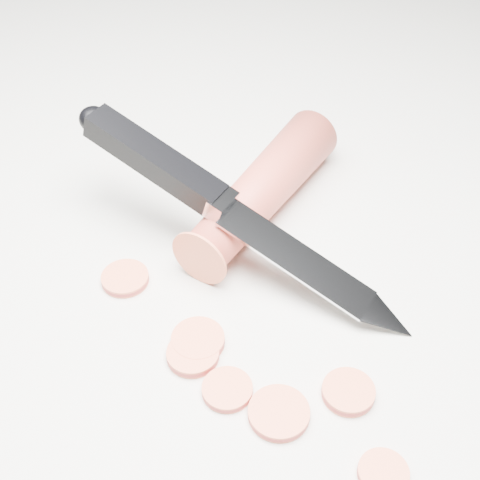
{
  "coord_description": "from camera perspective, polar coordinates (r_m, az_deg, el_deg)",
  "views": [
    {
      "loc": [
        -0.02,
        -0.31,
        0.35
      ],
      "look_at": [
        -0.0,
        0.03,
        0.02
      ],
      "focal_mm": 50.0,
      "sensor_mm": 36.0,
      "label": 1
    }
  ],
  "objects": [
    {
      "name": "carrot_slice_4",
      "position": [
        0.41,
        3.34,
        -14.52
      ],
      "size": [
        0.04,
        0.04,
        0.01
      ],
      "primitive_type": "cylinder",
      "color": "#ED633D",
      "rests_on": "ground"
    },
    {
      "name": "carrot_slice_6",
      "position": [
        0.4,
        12.12,
        -18.88
      ],
      "size": [
        0.03,
        0.03,
        0.01
      ],
      "primitive_type": "cylinder",
      "color": "#ED633D",
      "rests_on": "ground"
    },
    {
      "name": "kitchen_knife",
      "position": [
        0.46,
        -0.0,
        2.35
      ],
      "size": [
        0.24,
        0.18,
        0.09
      ],
      "primitive_type": null,
      "color": "silver",
      "rests_on": "ground"
    },
    {
      "name": "carrot_slice_5",
      "position": [
        0.48,
        -9.78,
        -3.24
      ],
      "size": [
        0.03,
        0.03,
        0.01
      ],
      "primitive_type": "cylinder",
      "color": "#ED633D",
      "rests_on": "ground"
    },
    {
      "name": "carrot_slice_1",
      "position": [
        0.43,
        -4.05,
        -9.7
      ],
      "size": [
        0.03,
        0.03,
        0.01
      ],
      "primitive_type": "cylinder",
      "color": "#ED633D",
      "rests_on": "ground"
    },
    {
      "name": "ground",
      "position": [
        0.47,
        0.4,
        -4.13
      ],
      "size": [
        2.4,
        2.4,
        0.0
      ],
      "primitive_type": "plane",
      "color": "silver",
      "rests_on": "ground"
    },
    {
      "name": "carrot_slice_3",
      "position": [
        0.42,
        9.23,
        -12.68
      ],
      "size": [
        0.03,
        0.03,
        0.01
      ],
      "primitive_type": "cylinder",
      "color": "#ED633D",
      "rests_on": "ground"
    },
    {
      "name": "carrot",
      "position": [
        0.51,
        1.9,
        4.31
      ],
      "size": [
        0.13,
        0.16,
        0.04
      ],
      "primitive_type": "cylinder",
      "rotation": [
        1.57,
        0.0,
        -0.61
      ],
      "color": "#C23C2E",
      "rests_on": "ground"
    },
    {
      "name": "carrot_slice_0",
      "position": [
        0.44,
        -3.61,
        -8.52
      ],
      "size": [
        0.03,
        0.03,
        0.01
      ],
      "primitive_type": "cylinder",
      "color": "#ED633D",
      "rests_on": "ground"
    },
    {
      "name": "carrot_slice_2",
      "position": [
        0.42,
        -1.09,
        -12.64
      ],
      "size": [
        0.03,
        0.03,
        0.01
      ],
      "primitive_type": "cylinder",
      "color": "#ED633D",
      "rests_on": "ground"
    }
  ]
}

